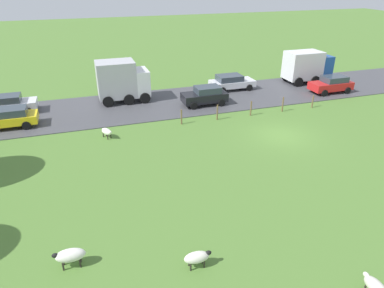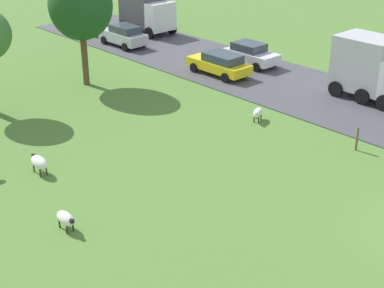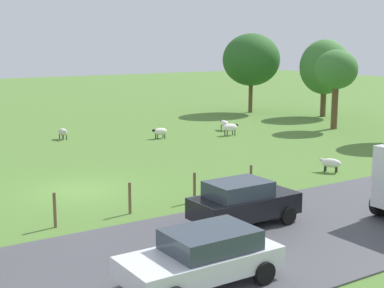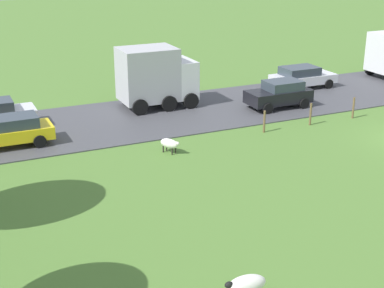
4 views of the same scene
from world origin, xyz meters
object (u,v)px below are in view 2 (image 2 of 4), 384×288
car_7 (124,35)px  truck_0 (146,10)px  truck_1 (372,67)px  tree_3 (81,6)px  sheep_2 (66,219)px  sheep_3 (258,113)px  car_0 (251,54)px  sheep_1 (39,162)px  car_3 (87,21)px  car_2 (220,63)px

car_7 → truck_0: bearing=28.1°
truck_1 → tree_3: bearing=128.5°
truck_0 → truck_1: bearing=-90.6°
truck_0 → tree_3: bearing=-145.4°
truck_0 → truck_1: 21.70m
sheep_2 → truck_0: truck_0 is taller
sheep_3 → car_7: 17.70m
sheep_2 → car_0: size_ratio=0.29×
sheep_1 → sheep_3: size_ratio=1.13×
truck_0 → sheep_1: bearing=-139.6°
sheep_2 → truck_0: (21.43, 21.67, 1.44)m
tree_3 → car_7: size_ratio=1.69×
sheep_2 → tree_3: tree_3 is taller
truck_0 → car_3: truck_0 is taller
sheep_1 → tree_3: 13.22m
car_3 → car_7: car_7 is taller
tree_3 → truck_1: size_ratio=1.59×
car_7 → sheep_3: bearing=-102.3°
sheep_2 → car_7: 26.13m
sheep_3 → car_2: (4.14, 7.03, 0.37)m
car_2 → car_0: bearing=1.9°
truck_1 → car_2: (-3.46, 9.27, -1.13)m
sheep_2 → truck_1: size_ratio=0.25×
truck_0 → truck_1: size_ratio=1.04×
truck_1 → car_3: 25.78m
sheep_2 → sheep_3: bearing=9.3°
truck_1 → car_0: (-0.23, 9.38, -1.11)m
truck_1 → car_7: bearing=101.1°
tree_3 → car_2: 9.85m
sheep_1 → car_2: bearing=15.3°
sheep_2 → truck_1: bearing=-0.1°
car_2 → car_3: 16.29m
tree_3 → car_3: 14.64m
sheep_1 → sheep_3: sheep_1 is taller
car_2 → car_7: size_ratio=1.08×
sheep_2 → truck_0: bearing=45.3°
sheep_2 → car_7: size_ratio=0.27×
car_3 → car_0: bearing=-79.5°
sheep_3 → car_2: size_ratio=0.25×
car_2 → truck_1: bearing=-69.5°
truck_1 → car_7: truck_1 is taller
sheep_3 → car_0: bearing=44.1°
sheep_1 → tree_3: bearing=46.7°
car_2 → sheep_2: bearing=-152.5°
sheep_1 → car_3: car_3 is taller
sheep_2 → truck_1: truck_1 is taller
sheep_3 → car_0: car_0 is taller
sheep_1 → truck_1: truck_1 is taller
car_3 → sheep_3: bearing=-100.6°
car_2 → car_3: (0.22, 16.29, 0.06)m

